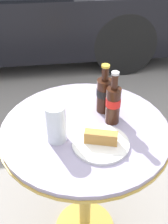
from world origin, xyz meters
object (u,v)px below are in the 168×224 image
Objects in this scene: drinking_glass at (56,125)px; cola_bottle_left at (104,93)px; bistro_table at (85,151)px; lunch_plate_near at (101,142)px; cola_bottle_right at (113,103)px.

cola_bottle_left is at bearing 37.61° from drinking_glass.
lunch_plate_near is at bearing -69.49° from bistro_table.
cola_bottle_right is 0.26m from drinking_glass.
bistro_table is 3.19× the size of cola_bottle_right.
cola_bottle_left is 1.01× the size of lunch_plate_near.
bistro_table is at bearing 27.32° from drinking_glass.
cola_bottle_left reaches higher than bistro_table.
cola_bottle_left is (0.10, 0.11, 0.24)m from bistro_table.
cola_bottle_right reaches higher than bistro_table.
cola_bottle_right is (0.02, -0.09, 0.00)m from cola_bottle_left.
lunch_plate_near is at bearing -118.32° from cola_bottle_right.
cola_bottle_left is at bearing 47.23° from bistro_table.
drinking_glass is (-0.22, -0.17, -0.02)m from cola_bottle_left.
bistro_table is 3.36× the size of cola_bottle_left.
cola_bottle_left is 0.95× the size of cola_bottle_right.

